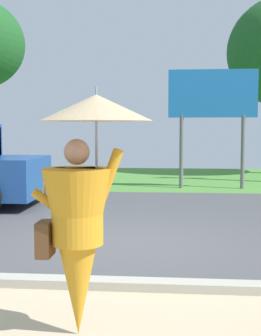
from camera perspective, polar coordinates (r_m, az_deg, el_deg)
name	(u,v)px	position (r m, az deg, el deg)	size (l,w,h in m)	color
ground_plane	(142,214)	(10.29, 1.38, -5.48)	(40.00, 22.00, 0.20)	#4C4C4F
monk_pedestrian	(82,212)	(4.08, -5.89, -5.24)	(1.05, 0.95, 2.13)	orange
roadside_billboard	(213,102)	(14.28, 9.82, 7.79)	(2.60, 0.12, 3.50)	slate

